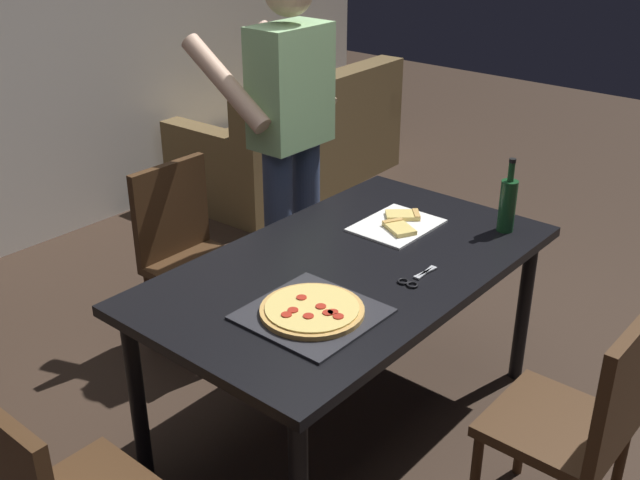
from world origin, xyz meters
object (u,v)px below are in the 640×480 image
(person_serving_pizza, at_px, (289,133))
(pepperoni_pizza_on_tray, at_px, (312,312))
(dining_table, at_px, (350,279))
(chair_near_camera, at_px, (584,417))
(chair_far_side, at_px, (188,247))
(kitchen_scissors, at_px, (414,279))
(wine_bottle, at_px, (508,204))
(couch, at_px, (296,146))

(person_serving_pizza, distance_m, pepperoni_pizza_on_tray, 1.26)
(dining_table, relative_size, person_serving_pizza, 0.95)
(person_serving_pizza, bearing_deg, dining_table, -122.58)
(pepperoni_pizza_on_tray, bearing_deg, chair_near_camera, -64.79)
(chair_near_camera, distance_m, person_serving_pizza, 1.84)
(chair_far_side, relative_size, kitchen_scissors, 4.65)
(wine_bottle, bearing_deg, dining_table, 154.42)
(dining_table, bearing_deg, chair_near_camera, -90.00)
(couch, relative_size, wine_bottle, 5.48)
(dining_table, height_order, chair_near_camera, chair_near_camera)
(chair_far_side, xyz_separation_m, pepperoni_pizza_on_tray, (-0.39, -1.11, 0.25))
(dining_table, xyz_separation_m, wine_bottle, (0.65, -0.31, 0.19))
(chair_near_camera, height_order, pepperoni_pizza_on_tray, chair_near_camera)
(chair_far_side, height_order, couch, chair_far_side)
(kitchen_scissors, bearing_deg, couch, 50.43)
(person_serving_pizza, distance_m, kitchen_scissors, 1.13)
(chair_near_camera, bearing_deg, pepperoni_pizza_on_tray, 115.21)
(pepperoni_pizza_on_tray, height_order, wine_bottle, wine_bottle)
(kitchen_scissors, bearing_deg, dining_table, 98.45)
(couch, bearing_deg, person_serving_pizza, -138.95)
(person_serving_pizza, bearing_deg, chair_near_camera, -105.55)
(chair_near_camera, relative_size, couch, 0.52)
(couch, relative_size, person_serving_pizza, 0.99)
(chair_far_side, relative_size, wine_bottle, 2.85)
(dining_table, height_order, person_serving_pizza, person_serving_pizza)
(chair_near_camera, distance_m, wine_bottle, 0.99)
(dining_table, height_order, chair_far_side, chair_far_side)
(wine_bottle, bearing_deg, chair_near_camera, -134.88)
(couch, distance_m, kitchen_scissors, 2.96)
(chair_far_side, bearing_deg, pepperoni_pizza_on_tray, -109.28)
(couch, height_order, pepperoni_pizza_on_tray, couch)
(couch, bearing_deg, kitchen_scissors, -129.57)
(chair_far_side, distance_m, couch, 2.17)
(wine_bottle, bearing_deg, kitchen_scissors, 175.91)
(dining_table, distance_m, chair_far_side, 0.98)
(person_serving_pizza, bearing_deg, chair_far_side, 155.15)
(couch, xyz_separation_m, wine_bottle, (-1.25, -2.30, 0.57))
(chair_near_camera, xyz_separation_m, person_serving_pizza, (0.48, 1.71, 0.49))
(chair_far_side, height_order, pepperoni_pizza_on_tray, chair_far_side)
(chair_near_camera, xyz_separation_m, chair_far_side, (0.00, 1.93, 0.00))
(chair_near_camera, distance_m, pepperoni_pizza_on_tray, 0.94)
(chair_far_side, relative_size, couch, 0.52)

